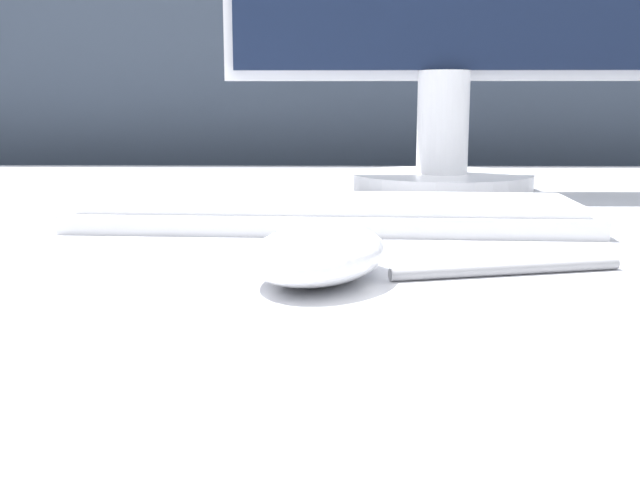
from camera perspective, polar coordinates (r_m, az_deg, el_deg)
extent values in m
cube|color=#333D4C|center=(1.43, -1.42, 2.76)|extent=(5.00, 0.03, 1.34)
ellipsoid|color=white|center=(0.45, -0.08, -1.01)|extent=(0.11, 0.14, 0.03)
cube|color=silver|center=(0.65, 0.81, 1.79)|extent=(0.44, 0.15, 0.02)
cube|color=silver|center=(0.65, 0.82, 2.84)|extent=(0.42, 0.13, 0.01)
cylinder|color=white|center=(0.94, 9.21, 4.42)|extent=(0.22, 0.22, 0.02)
cylinder|color=white|center=(0.93, 9.34, 8.82)|extent=(0.06, 0.06, 0.12)
cylinder|color=#99999E|center=(0.48, 14.08, -2.14)|extent=(0.15, 0.04, 0.01)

